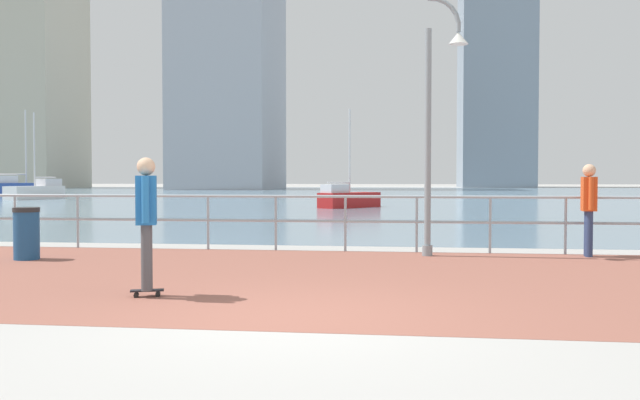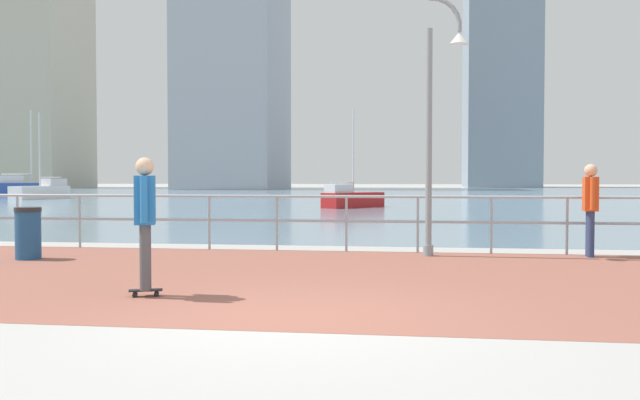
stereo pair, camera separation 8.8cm
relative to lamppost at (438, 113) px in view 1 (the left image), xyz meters
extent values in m
plane|color=#ADAAA5|center=(-1.76, 34.20, -2.65)|extent=(220.00, 220.00, 0.00)
cube|color=#935647|center=(-1.76, -2.91, -2.65)|extent=(28.00, 7.07, 0.01)
cube|color=#6B899E|center=(-1.76, 45.63, -2.65)|extent=(180.00, 88.00, 0.00)
cylinder|color=#9EADB7|center=(-8.76, 0.63, -2.11)|extent=(0.05, 0.05, 1.09)
cylinder|color=#9EADB7|center=(-7.36, 0.63, -2.11)|extent=(0.05, 0.05, 1.09)
cylinder|color=#9EADB7|center=(-5.96, 0.63, -2.11)|extent=(0.05, 0.05, 1.09)
cylinder|color=#9EADB7|center=(-4.56, 0.63, -2.11)|extent=(0.05, 0.05, 1.09)
cylinder|color=#9EADB7|center=(-3.16, 0.63, -2.11)|extent=(0.05, 0.05, 1.09)
cylinder|color=#9EADB7|center=(-1.76, 0.63, -2.11)|extent=(0.05, 0.05, 1.09)
cylinder|color=#9EADB7|center=(-0.36, 0.63, -2.11)|extent=(0.05, 0.05, 1.09)
cylinder|color=#9EADB7|center=(1.04, 0.63, -2.11)|extent=(0.05, 0.05, 1.09)
cylinder|color=#9EADB7|center=(2.44, 0.63, -2.11)|extent=(0.05, 0.05, 1.09)
cylinder|color=#9EADB7|center=(-1.76, 0.63, -1.57)|extent=(25.20, 0.06, 0.06)
cylinder|color=#9EADB7|center=(-1.76, 0.63, -2.05)|extent=(25.20, 0.06, 0.06)
cylinder|color=gray|center=(-0.17, 0.03, -2.55)|extent=(0.19, 0.19, 0.20)
cylinder|color=gray|center=(-0.17, 0.03, -0.55)|extent=(0.12, 0.12, 4.21)
cylinder|color=gray|center=(0.05, -0.01, 2.05)|extent=(0.20, 0.12, 0.15)
cylinder|color=gray|center=(0.18, -0.03, 1.96)|extent=(0.20, 0.11, 0.18)
cylinder|color=gray|center=(0.28, -0.05, 1.84)|extent=(0.18, 0.11, 0.19)
cylinder|color=gray|center=(0.34, -0.06, 1.70)|extent=(0.14, 0.10, 0.19)
cylinder|color=gray|center=(0.36, -0.06, 1.55)|extent=(0.10, 0.10, 0.17)
cone|color=silver|center=(0.36, -0.06, 1.35)|extent=(0.36, 0.36, 0.22)
cylinder|color=black|center=(-3.59, -4.72, -2.62)|extent=(0.07, 0.05, 0.06)
cylinder|color=black|center=(-3.57, -4.79, -2.62)|extent=(0.07, 0.05, 0.06)
cylinder|color=black|center=(-3.83, -4.80, -2.62)|extent=(0.07, 0.05, 0.06)
cylinder|color=black|center=(-3.81, -4.88, -2.62)|extent=(0.07, 0.05, 0.06)
cube|color=black|center=(-3.70, -4.80, -2.57)|extent=(0.41, 0.23, 0.02)
cylinder|color=#4C4C51|center=(-3.73, -4.72, -2.16)|extent=(0.17, 0.17, 0.80)
cylinder|color=#4C4C51|center=(-3.67, -4.87, -2.16)|extent=(0.17, 0.17, 0.80)
cube|color=#236BB2|center=(-3.70, -4.80, -1.47)|extent=(0.34, 0.40, 0.59)
cylinder|color=#236BB2|center=(-3.77, -4.58, -1.45)|extent=(0.11, 0.11, 0.56)
cylinder|color=#236BB2|center=(-3.62, -5.02, -1.45)|extent=(0.11, 0.11, 0.56)
sphere|color=#DBAD89|center=(-3.70, -4.80, -1.06)|extent=(0.22, 0.22, 0.22)
cylinder|color=navy|center=(2.77, 0.36, -2.23)|extent=(0.14, 0.14, 0.85)
cylinder|color=navy|center=(2.76, 0.20, -2.23)|extent=(0.14, 0.14, 0.85)
cube|color=#D84C1E|center=(2.77, 0.28, -1.49)|extent=(0.27, 0.36, 0.63)
cylinder|color=#D84C1E|center=(2.79, 0.51, -1.48)|extent=(0.10, 0.10, 0.60)
cylinder|color=#D84C1E|center=(2.75, 0.05, -1.48)|extent=(0.10, 0.10, 0.60)
sphere|color=#DBAD89|center=(2.77, 0.28, -1.06)|extent=(0.23, 0.23, 0.23)
cylinder|color=navy|center=(-7.26, -1.45, -2.23)|extent=(0.44, 0.44, 0.85)
cylinder|color=#262628|center=(-7.26, -1.45, -1.76)|extent=(0.46, 0.46, 0.08)
cube|color=white|center=(-25.66, 30.41, -2.20)|extent=(2.45, 4.39, 0.90)
cube|color=silver|center=(-25.30, 31.61, -1.50)|extent=(1.30, 1.71, 0.50)
cylinder|color=silver|center=(-25.66, 30.41, 0.74)|extent=(0.10, 0.10, 4.99)
cylinder|color=silver|center=(-25.40, 31.29, -1.15)|extent=(0.62, 1.83, 0.08)
cube|color=#284799|center=(-30.68, 37.77, -2.13)|extent=(4.97, 3.80, 1.05)
cube|color=silver|center=(-31.94, 37.02, -1.31)|extent=(2.05, 1.81, 0.58)
cylinder|color=silver|center=(-30.68, 37.77, 1.30)|extent=(0.12, 0.12, 5.82)
cylinder|color=silver|center=(-31.60, 37.22, -0.91)|extent=(1.94, 1.21, 0.09)
cube|color=#B21E1E|center=(-3.34, 20.33, -2.28)|extent=(2.96, 3.35, 0.74)
cube|color=silver|center=(-3.98, 19.52, -1.71)|extent=(1.35, 1.43, 0.41)
cylinder|color=silver|center=(-3.34, 20.33, 0.13)|extent=(0.08, 0.08, 4.09)
cylinder|color=silver|center=(-3.81, 19.74, -1.43)|extent=(1.01, 1.25, 0.07)
cube|color=#B2AD99|center=(-56.37, 80.09, 18.54)|extent=(14.67, 13.29, 42.38)
cube|color=#8493A3|center=(13.13, 96.34, 14.16)|extent=(10.83, 13.13, 33.63)
cube|color=#A3A8B2|center=(-23.52, 73.35, 19.17)|extent=(12.12, 16.09, 43.65)
camera|label=1|loc=(-0.56, -12.67, -1.20)|focal=37.96mm
camera|label=2|loc=(-0.47, -12.66, -1.20)|focal=37.96mm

